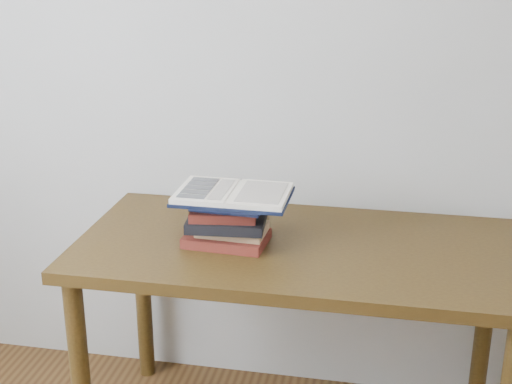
# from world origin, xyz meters

# --- Properties ---
(desk) EXTENTS (1.38, 0.69, 0.74)m
(desk) POSITION_xyz_m (0.09, 1.38, 0.64)
(desk) COLOR #422E10
(desk) RESTS_ON ground
(book_stack) EXTENTS (0.26, 0.20, 0.15)m
(book_stack) POSITION_xyz_m (-0.12, 1.34, 0.81)
(book_stack) COLOR #5A1A16
(book_stack) RESTS_ON desk
(open_book) EXTENTS (0.35, 0.24, 0.03)m
(open_book) POSITION_xyz_m (-0.11, 1.35, 0.90)
(open_book) COLOR black
(open_book) RESTS_ON book_stack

